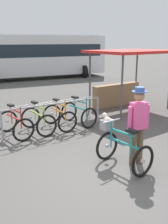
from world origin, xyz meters
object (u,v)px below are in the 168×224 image
at_px(racked_bike_orange, 59,117).
at_px(market_stall, 124,73).
at_px(racked_bike_red, 15,124).
at_px(person_with_featured_bike, 138,123).
at_px(racked_bike_lime, 38,120).
at_px(featured_bicycle, 120,145).
at_px(bus_distant, 36,54).
at_px(racked_bike_teal, 79,114).

distance_m(racked_bike_orange, market_stall, 3.74).
distance_m(racked_bike_red, person_with_featured_bike, 3.59).
xyz_separation_m(racked_bike_lime, featured_bicycle, (0.57, -2.98, 0.12)).
bearing_deg(person_with_featured_bike, racked_bike_red, 117.54).
xyz_separation_m(racked_bike_lime, racked_bike_orange, (0.70, -0.02, 0.00)).
height_order(featured_bicycle, person_with_featured_bike, person_with_featured_bike).
distance_m(featured_bicycle, person_with_featured_bike, 0.61).
height_order(racked_bike_red, bus_distant, bus_distant).
distance_m(racked_bike_orange, featured_bicycle, 2.97).
distance_m(racked_bike_orange, racked_bike_teal, 0.70).
relative_size(person_with_featured_bike, market_stall, 0.54).
bearing_deg(racked_bike_orange, racked_bike_teal, -1.55).
relative_size(featured_bicycle, market_stall, 0.39).
relative_size(racked_bike_lime, racked_bike_teal, 0.95).
xyz_separation_m(bus_distant, market_stall, (-0.53, -9.95, -0.35)).
height_order(featured_bicycle, market_stall, market_stall).
bearing_deg(racked_bike_teal, person_with_featured_bike, -98.51).
bearing_deg(featured_bicycle, racked_bike_lime, 100.87).
xyz_separation_m(racked_bike_red, market_stall, (4.88, 0.89, 1.03)).
xyz_separation_m(racked_bike_red, person_with_featured_bike, (1.64, -3.14, 0.58)).
distance_m(racked_bike_red, racked_bike_orange, 1.40).
distance_m(racked_bike_teal, market_stall, 3.11).
relative_size(racked_bike_teal, bus_distant, 0.12).
xyz_separation_m(featured_bicycle, bus_distant, (4.14, 13.84, 1.25)).
relative_size(racked_bike_orange, market_stall, 0.35).
bearing_deg(racked_bike_teal, bus_distant, 73.09).
distance_m(featured_bicycle, bus_distant, 14.50).
bearing_deg(market_stall, bus_distant, 86.92).
height_order(racked_bike_lime, featured_bicycle, featured_bicycle).
bearing_deg(bus_distant, market_stall, -93.08).
height_order(racked_bike_red, market_stall, market_stall).
distance_m(racked_bike_lime, market_stall, 4.40).
bearing_deg(racked_bike_lime, racked_bike_red, 178.44).
xyz_separation_m(racked_bike_lime, market_stall, (4.18, 0.91, 1.03)).
bearing_deg(featured_bicycle, person_with_featured_bike, -20.96).
distance_m(racked_bike_orange, person_with_featured_bike, 3.17).
bearing_deg(featured_bicycle, racked_bike_red, 112.98).
bearing_deg(person_with_featured_bike, bus_distant, 74.89).
height_order(featured_bicycle, bus_distant, bus_distant).
bearing_deg(person_with_featured_bike, racked_bike_orange, 94.39).
relative_size(racked_bike_red, racked_bike_orange, 1.07).
bearing_deg(racked_bike_red, featured_bicycle, -67.02).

